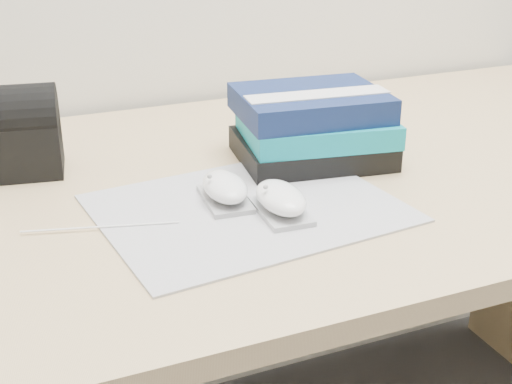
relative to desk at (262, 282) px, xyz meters
name	(u,v)px	position (x,y,z in m)	size (l,w,h in m)	color
desk	(262,282)	(0.00, 0.00, 0.00)	(1.60, 0.80, 0.73)	tan
mousepad	(248,208)	(-0.10, -0.18, 0.24)	(0.39, 0.30, 0.00)	gray
mouse_rear	(225,189)	(-0.12, -0.15, 0.26)	(0.07, 0.11, 0.04)	#9C9C9E
mouse_front	(281,200)	(-0.07, -0.21, 0.26)	(0.07, 0.11, 0.04)	#A8A9AB
usb_cable	(101,227)	(-0.30, -0.16, 0.24)	(0.00, 0.00, 0.20)	white
book_stack	(313,126)	(0.07, -0.04, 0.29)	(0.26, 0.22, 0.11)	black
pouch	(11,132)	(-0.37, 0.08, 0.30)	(0.16, 0.12, 0.14)	black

